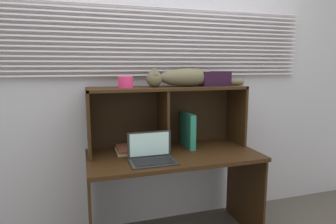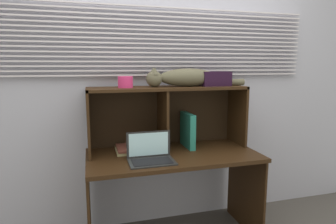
{
  "view_description": "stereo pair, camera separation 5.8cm",
  "coord_description": "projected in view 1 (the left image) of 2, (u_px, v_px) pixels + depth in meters",
  "views": [
    {
      "loc": [
        -0.67,
        -1.87,
        1.41
      ],
      "look_at": [
        0.0,
        0.33,
        1.04
      ],
      "focal_mm": 30.66,
      "sensor_mm": 36.0,
      "label": 1
    },
    {
      "loc": [
        -0.62,
        -1.88,
        1.41
      ],
      "look_at": [
        0.0,
        0.33,
        1.04
      ],
      "focal_mm": 30.66,
      "sensor_mm": 36.0,
      "label": 2
    }
  ],
  "objects": [
    {
      "name": "cat",
      "position": [
        185.0,
        78.0,
        2.33
      ],
      "size": [
        0.85,
        0.16,
        0.16
      ],
      "color": "brown",
      "rests_on": "hutch_shelf_unit"
    },
    {
      "name": "storage_box",
      "position": [
        214.0,
        79.0,
        2.41
      ],
      "size": [
        0.24,
        0.16,
        0.12
      ],
      "primitive_type": "cube",
      "color": "black",
      "rests_on": "hutch_shelf_unit"
    },
    {
      "name": "hutch_shelf_unit",
      "position": [
        166.0,
        106.0,
        2.36
      ],
      "size": [
        1.28,
        0.33,
        0.51
      ],
      "color": "black",
      "rests_on": "desk"
    },
    {
      "name": "binder_upright",
      "position": [
        187.0,
        130.0,
        2.41
      ],
      "size": [
        0.05,
        0.26,
        0.29
      ],
      "primitive_type": "cube",
      "color": "#237564",
      "rests_on": "desk"
    },
    {
      "name": "laptop",
      "position": [
        152.0,
        155.0,
        2.06
      ],
      "size": [
        0.33,
        0.22,
        0.2
      ],
      "color": "#242424",
      "rests_on": "desk"
    },
    {
      "name": "small_basket",
      "position": [
        126.0,
        82.0,
        2.19
      ],
      "size": [
        0.11,
        0.11,
        0.09
      ],
      "primitive_type": "cylinder",
      "color": "#DA316E",
      "rests_on": "hutch_shelf_unit"
    },
    {
      "name": "book_stack",
      "position": [
        127.0,
        149.0,
        2.28
      ],
      "size": [
        0.17,
        0.24,
        0.04
      ],
      "color": "tan",
      "rests_on": "desk"
    },
    {
      "name": "desk",
      "position": [
        173.0,
        171.0,
        2.27
      ],
      "size": [
        1.32,
        0.65,
        0.73
      ],
      "color": "black",
      "rests_on": "ground"
    },
    {
      "name": "back_panel_with_blinds",
      "position": [
        161.0,
        83.0,
        2.5
      ],
      "size": [
        4.4,
        0.08,
        2.5
      ],
      "color": "#ACABBA",
      "rests_on": "ground"
    }
  ]
}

